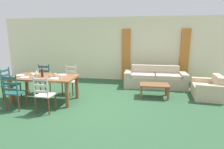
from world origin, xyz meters
TOP-DOWN VIEW (x-y plane):
  - ground_plane at (0.00, 0.00)m, footprint 9.60×9.60m
  - wall_far at (0.00, 3.30)m, footprint 9.60×0.16m
  - curtain_panel_left at (0.82, 3.16)m, footprint 0.35×0.08m
  - curtain_panel_right at (3.22, 3.16)m, footprint 0.35×0.08m
  - dining_table at (-1.30, 0.14)m, footprint 1.90×0.96m
  - dining_chair_near_left at (-1.75, -0.60)m, footprint 0.43×0.41m
  - dining_chair_near_right at (-0.87, -0.65)m, footprint 0.44×0.42m
  - dining_chair_far_left at (-1.78, 0.89)m, footprint 0.44×0.42m
  - dining_chair_far_right at (-0.83, 0.93)m, footprint 0.43×0.41m
  - dining_chair_head_west at (-2.46, 0.14)m, footprint 0.40×0.42m
  - dinner_plate_near_left at (-1.75, -0.11)m, footprint 0.24×0.24m
  - fork_near_left at (-1.90, -0.11)m, footprint 0.02×0.17m
  - dinner_plate_near_right at (-0.85, -0.11)m, footprint 0.24×0.24m
  - fork_near_right at (-1.00, -0.11)m, footprint 0.02×0.17m
  - dinner_plate_far_left at (-1.75, 0.39)m, footprint 0.24×0.24m
  - fork_far_left at (-1.90, 0.39)m, footprint 0.02×0.17m
  - dinner_plate_far_right at (-0.85, 0.39)m, footprint 0.24×0.24m
  - fork_far_right at (-1.00, 0.39)m, footprint 0.02×0.17m
  - dinner_plate_head_west at (-2.08, 0.14)m, footprint 0.24×0.24m
  - fork_head_west at (-2.23, 0.14)m, footprint 0.03×0.17m
  - wine_bottle at (-1.32, 0.08)m, footprint 0.07×0.07m
  - wine_glass_near_left at (-1.60, 0.02)m, footprint 0.06×0.06m
  - wine_glass_near_right at (-0.70, -0.00)m, footprint 0.06×0.06m
  - wine_glass_far_left at (-1.61, 0.27)m, footprint 0.06×0.06m
  - coffee_cup_primary at (-0.98, 0.21)m, footprint 0.07×0.07m
  - coffee_cup_secondary at (-1.57, 0.19)m, footprint 0.07×0.07m
  - candle_tall at (-1.48, 0.16)m, footprint 0.05×0.05m
  - candle_short at (-1.10, 0.10)m, footprint 0.05×0.05m
  - couch at (2.02, 2.26)m, footprint 2.28×0.81m
  - coffee_table at (1.94, 1.04)m, footprint 0.90×0.56m
  - armchair_upholstered at (3.64, 1.29)m, footprint 0.93×1.24m

SIDE VIEW (x-z plane):
  - ground_plane at x=0.00m, z-range -0.02..0.00m
  - armchair_upholstered at x=3.64m, z-range -0.11..0.61m
  - couch at x=2.02m, z-range -0.11..0.69m
  - coffee_table at x=1.94m, z-range 0.15..0.57m
  - dining_chair_near_left at x=-1.75m, z-range 0.00..0.96m
  - dining_chair_near_right at x=-0.87m, z-range 0.00..0.96m
  - dining_chair_far_left at x=-1.78m, z-range 0.00..0.96m
  - dining_chair_far_right at x=-0.83m, z-range 0.00..0.96m
  - dining_chair_head_west at x=-2.46m, z-range 0.00..0.96m
  - dining_table at x=-1.30m, z-range 0.29..1.04m
  - fork_near_left at x=-1.90m, z-range 0.75..0.76m
  - fork_near_right at x=-1.00m, z-range 0.75..0.76m
  - fork_far_left at x=-1.90m, z-range 0.75..0.76m
  - fork_far_right at x=-1.00m, z-range 0.75..0.76m
  - fork_head_west at x=-2.23m, z-range 0.75..0.76m
  - dinner_plate_near_left at x=-1.75m, z-range 0.75..0.77m
  - dinner_plate_near_right at x=-0.85m, z-range 0.75..0.77m
  - dinner_plate_far_left at x=-1.75m, z-range 0.75..0.77m
  - dinner_plate_far_right at x=-0.85m, z-range 0.75..0.77m
  - dinner_plate_head_west at x=-2.08m, z-range 0.75..0.77m
  - coffee_cup_primary at x=-0.98m, z-range 0.75..0.84m
  - coffee_cup_secondary at x=-1.57m, z-range 0.75..0.84m
  - candle_short at x=-1.10m, z-range 0.71..0.88m
  - candle_tall at x=-1.48m, z-range 0.70..0.93m
  - wine_glass_near_left at x=-1.60m, z-range 0.78..0.94m
  - wine_glass_near_right at x=-0.70m, z-range 0.78..0.94m
  - wine_glass_far_left at x=-1.61m, z-range 0.78..0.94m
  - wine_bottle at x=-1.32m, z-range 0.71..1.03m
  - curtain_panel_left at x=0.82m, z-range 0.00..2.20m
  - curtain_panel_right at x=3.22m, z-range 0.00..2.20m
  - wall_far at x=0.00m, z-range 0.00..2.70m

